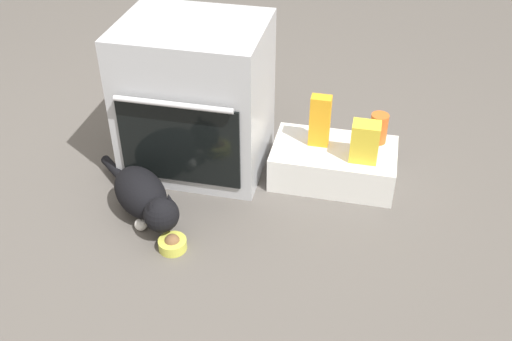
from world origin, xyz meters
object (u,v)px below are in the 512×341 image
food_bowl (172,243)px  cat (144,197)px  pantry_cabinet (333,163)px  sauce_jar (379,128)px  snack_bag (365,142)px  juice_carton (320,121)px  oven (196,98)px

food_bowl → cat: cat is taller
pantry_cabinet → sauce_jar: 0.26m
cat → snack_bag: (0.87, 0.39, 0.15)m
pantry_cabinet → food_bowl: size_ratio=4.86×
cat → juice_carton: juice_carton is taller
sauce_jar → juice_carton: juice_carton is taller
sauce_jar → pantry_cabinet: bearing=-151.5°
oven → cat: bearing=-102.3°
cat → juice_carton: 0.84m
sauce_jar → snack_bag: 0.17m
oven → pantry_cabinet: size_ratio=1.25×
cat → juice_carton: (0.66, 0.47, 0.18)m
food_bowl → juice_carton: size_ratio=0.48×
food_bowl → juice_carton: (0.49, 0.63, 0.26)m
oven → cat: 0.52m
juice_carton → snack_bag: bearing=-21.3°
pantry_cabinet → cat: 0.87m
pantry_cabinet → cat: bearing=-148.7°
cat → sauce_jar: (0.92, 0.55, 0.13)m
food_bowl → cat: bearing=137.2°
food_bowl → sauce_jar: size_ratio=0.82×
oven → juice_carton: 0.57m
cat → food_bowl: bearing=-0.0°
pantry_cabinet → cat: cat is taller
pantry_cabinet → snack_bag: (0.13, -0.06, 0.17)m
sauce_jar → juice_carton: (-0.26, -0.07, 0.05)m
oven → sauce_jar: 0.84m
pantry_cabinet → snack_bag: bearing=-24.0°
juice_carton → food_bowl: bearing=-127.8°
pantry_cabinet → snack_bag: 0.22m
food_bowl → sauce_jar: 1.05m
pantry_cabinet → snack_bag: snack_bag is taller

